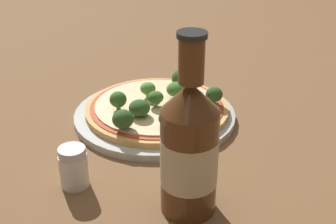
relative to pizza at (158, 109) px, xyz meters
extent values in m
plane|color=brown|center=(0.00, 0.01, -0.02)|extent=(3.00, 3.00, 0.00)
cylinder|color=#B2B7B2|center=(0.00, 0.00, -0.01)|extent=(0.27, 0.27, 0.01)
cylinder|color=tan|center=(0.00, 0.00, 0.00)|extent=(0.24, 0.24, 0.01)
cylinder|color=#B74728|center=(0.00, 0.00, 0.00)|extent=(0.22, 0.22, 0.00)
cylinder|color=beige|center=(0.00, 0.00, 0.01)|extent=(0.20, 0.20, 0.00)
cylinder|color=#89A866|center=(-0.04, 0.07, 0.01)|extent=(0.01, 0.01, 0.01)
ellipsoid|color=#2D5123|center=(-0.04, 0.07, 0.03)|extent=(0.03, 0.03, 0.03)
cylinder|color=#89A866|center=(0.00, -0.01, 0.01)|extent=(0.01, 0.01, 0.01)
ellipsoid|color=#386628|center=(0.00, -0.01, 0.02)|extent=(0.03, 0.03, 0.02)
cylinder|color=#89A866|center=(0.02, -0.04, 0.01)|extent=(0.01, 0.01, 0.01)
ellipsoid|color=#2D5123|center=(0.02, -0.04, 0.02)|extent=(0.03, 0.03, 0.03)
cylinder|color=#89A866|center=(-0.01, 0.04, 0.01)|extent=(0.01, 0.01, 0.01)
ellipsoid|color=#477A33|center=(-0.01, 0.04, 0.02)|extent=(0.03, 0.03, 0.02)
cylinder|color=#89A866|center=(-0.04, 0.00, 0.01)|extent=(0.01, 0.01, 0.01)
ellipsoid|color=#568E3D|center=(-0.04, 0.00, 0.02)|extent=(0.03, 0.03, 0.02)
cylinder|color=#89A866|center=(0.07, 0.01, 0.01)|extent=(0.01, 0.01, 0.01)
ellipsoid|color=#386628|center=(0.07, 0.01, 0.02)|extent=(0.03, 0.03, 0.02)
cylinder|color=#89A866|center=(0.03, 0.06, 0.01)|extent=(0.01, 0.01, 0.01)
ellipsoid|color=#477A33|center=(0.03, 0.06, 0.02)|extent=(0.02, 0.02, 0.02)
cylinder|color=#89A866|center=(-0.02, -0.06, 0.01)|extent=(0.01, 0.01, 0.01)
ellipsoid|color=#386628|center=(-0.02, -0.06, 0.03)|extent=(0.03, 0.03, 0.03)
cylinder|color=#89A866|center=(0.05, -0.08, 0.01)|extent=(0.01, 0.01, 0.01)
ellipsoid|color=#2D5123|center=(0.05, -0.08, 0.02)|extent=(0.03, 0.03, 0.03)
cylinder|color=#89A866|center=(0.07, -0.02, 0.01)|extent=(0.01, 0.01, 0.01)
ellipsoid|color=#2D5123|center=(0.07, -0.02, 0.02)|extent=(0.02, 0.02, 0.02)
cylinder|color=#89A866|center=(0.04, 0.09, 0.01)|extent=(0.01, 0.01, 0.01)
ellipsoid|color=#2D5123|center=(0.04, 0.09, 0.02)|extent=(0.03, 0.03, 0.02)
cylinder|color=#563319|center=(0.22, -0.07, 0.05)|extent=(0.07, 0.07, 0.13)
cylinder|color=#C6B793|center=(0.22, -0.07, 0.05)|extent=(0.07, 0.07, 0.06)
cone|color=#563319|center=(0.22, -0.07, 0.13)|extent=(0.07, 0.07, 0.03)
cylinder|color=#563319|center=(0.22, -0.07, 0.17)|extent=(0.03, 0.03, 0.05)
cylinder|color=black|center=(0.22, -0.07, 0.20)|extent=(0.03, 0.03, 0.01)
cylinder|color=silver|center=(0.11, -0.18, 0.00)|extent=(0.04, 0.04, 0.05)
cylinder|color=silver|center=(0.11, -0.18, 0.03)|extent=(0.04, 0.04, 0.01)
camera|label=1|loc=(0.61, -0.31, 0.35)|focal=50.00mm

